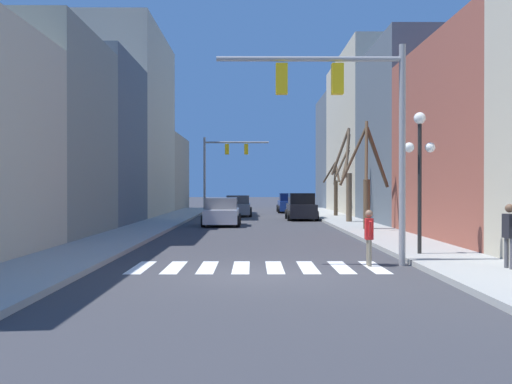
# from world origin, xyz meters

# --- Properties ---
(ground_plane) EXTENTS (240.00, 240.00, 0.00)m
(ground_plane) POSITION_xyz_m (0.00, 0.00, 0.00)
(ground_plane) COLOR #38383D
(sidewalk_left) EXTENTS (2.62, 90.00, 0.15)m
(sidewalk_left) POSITION_xyz_m (-5.54, 0.00, 0.07)
(sidewalk_left) COLOR #9E9E99
(sidewalk_left) RESTS_ON ground_plane
(sidewalk_right) EXTENTS (2.62, 90.00, 0.15)m
(sidewalk_right) POSITION_xyz_m (5.54, 0.00, 0.07)
(sidewalk_right) COLOR #9E9E99
(sidewalk_right) RESTS_ON ground_plane
(building_row_left) EXTENTS (6.00, 54.60, 13.62)m
(building_row_left) POSITION_xyz_m (-9.85, 22.48, 5.02)
(building_row_left) COLOR #BCB299
(building_row_left) RESTS_ON ground_plane
(building_row_right) EXTENTS (6.00, 57.59, 12.77)m
(building_row_right) POSITION_xyz_m (9.85, 23.67, 5.67)
(building_row_right) COLOR #BCB299
(building_row_right) RESTS_ON ground_plane
(crosswalk_stripes) EXTENTS (6.75, 2.60, 0.01)m
(crosswalk_stripes) POSITION_xyz_m (0.00, 1.48, 0.00)
(crosswalk_stripes) COLOR white
(crosswalk_stripes) RESTS_ON ground_plane
(traffic_signal_near) EXTENTS (5.20, 0.28, 6.09)m
(traffic_signal_near) POSITION_xyz_m (2.55, 1.80, 4.34)
(traffic_signal_near) COLOR gray
(traffic_signal_near) RESTS_ON ground_plane
(traffic_signal_far) EXTENTS (5.21, 0.28, 6.17)m
(traffic_signal_far) POSITION_xyz_m (-2.55, 33.14, 4.39)
(traffic_signal_far) COLOR gray
(traffic_signal_far) RESTS_ON ground_plane
(street_lamp_right_corner) EXTENTS (0.95, 0.36, 4.29)m
(street_lamp_right_corner) POSITION_xyz_m (4.93, 3.49, 3.19)
(street_lamp_right_corner) COLOR black
(street_lamp_right_corner) RESTS_ON sidewalk_right
(car_driving_away_lane) EXTENTS (2.10, 4.13, 1.57)m
(car_driving_away_lane) POSITION_xyz_m (-1.88, 19.02, 0.74)
(car_driving_away_lane) COLOR silver
(car_driving_away_lane) RESTS_ON ground_plane
(car_at_intersection) EXTENTS (2.06, 4.78, 1.57)m
(car_at_intersection) POSITION_xyz_m (-1.23, 30.46, 0.74)
(car_at_intersection) COLOR gray
(car_at_intersection) RESTS_ON ground_plane
(car_parked_left_far) EXTENTS (2.01, 4.39, 1.78)m
(car_parked_left_far) POSITION_xyz_m (3.10, 25.19, 0.82)
(car_parked_left_far) COLOR black
(car_parked_left_far) RESTS_ON ground_plane
(car_driving_toward_lane) EXTENTS (2.12, 4.64, 1.66)m
(car_driving_toward_lane) POSITION_xyz_m (3.05, 36.96, 0.78)
(car_driving_toward_lane) COLOR navy
(car_driving_toward_lane) RESTS_ON ground_plane
(pedestrian_on_left_sidewalk) EXTENTS (0.23, 0.69, 1.60)m
(pedestrian_on_left_sidewalk) POSITION_xyz_m (6.21, 0.10, 1.09)
(pedestrian_on_left_sidewalk) COLOR #4C4C51
(pedestrian_on_left_sidewalk) RESTS_ON sidewalk_right
(pedestrian_crossing_street) EXTENTS (0.22, 0.66, 1.54)m
(pedestrian_crossing_street) POSITION_xyz_m (3.06, 1.76, 0.91)
(pedestrian_crossing_street) COLOR #7A705B
(pedestrian_crossing_street) RESTS_ON ground_plane
(street_tree_left_near) EXTENTS (1.22, 2.23, 5.55)m
(street_tree_left_near) POSITION_xyz_m (5.44, 20.63, 2.75)
(street_tree_left_near) COLOR brown
(street_tree_left_near) RESTS_ON sidewalk_right
(street_tree_left_far) EXTENTS (1.02, 2.02, 3.87)m
(street_tree_left_far) POSITION_xyz_m (5.79, 28.19, 1.99)
(street_tree_left_far) COLOR #473828
(street_tree_left_far) RESTS_ON sidewalk_right
(street_tree_right_near) EXTENTS (2.59, 2.15, 5.24)m
(street_tree_right_near) POSITION_xyz_m (5.51, 14.45, 2.63)
(street_tree_right_near) COLOR brown
(street_tree_right_near) RESTS_ON sidewalk_right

